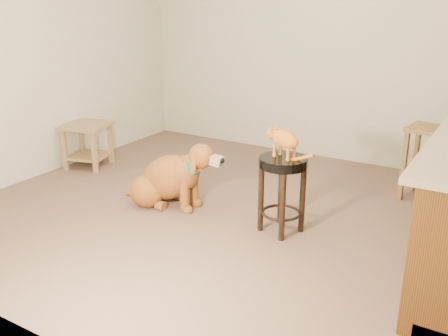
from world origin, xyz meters
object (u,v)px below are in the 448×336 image
Objects in this scene: side_table at (87,139)px; golden_retriever at (169,179)px; tabby_kitten at (283,139)px; wood_stool at (426,162)px; padded_stool at (282,180)px.

side_table is 1.49m from golden_retriever.
side_table is 2.59m from tabby_kitten.
golden_retriever is (-1.95, -1.34, -0.11)m from wood_stool.
padded_stool is 1.11m from golden_retriever.
golden_retriever reaches higher than side_table.
padded_stool is at bearing -8.48° from side_table.
tabby_kitten is (-0.01, 0.00, 0.33)m from padded_stool.
tabby_kitten is (2.52, -0.37, 0.45)m from side_table.
golden_retriever is (-1.09, -0.03, -0.19)m from padded_stool.
side_table is at bearing -164.55° from wood_stool.
padded_stool is at bearing -2.53° from golden_retriever.
padded_stool is 2.56m from side_table.
padded_stool is 0.90× the size of wood_stool.
padded_stool is 1.08× the size of side_table.
tabby_kitten reaches higher than golden_retriever.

